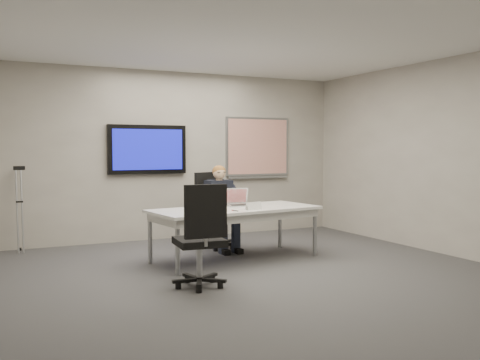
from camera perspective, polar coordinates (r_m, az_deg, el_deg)
name	(u,v)px	position (r m, az deg, el deg)	size (l,w,h in m)	color
floor	(258,275)	(6.50, 1.99, -10.11)	(6.00, 6.00, 0.02)	#3A3A3D
ceiling	(259,38)	(6.45, 2.04, 14.87)	(6.00, 6.00, 0.02)	silver
wall_back	(176,155)	(9.08, -6.89, 2.62)	(6.00, 0.02, 2.80)	gray
wall_front	(466,165)	(3.93, 22.96, 1.45)	(6.00, 0.02, 2.80)	gray
wall_right	(444,157)	(8.17, 20.97, 2.35)	(0.02, 6.00, 2.80)	gray
conference_table	(235,214)	(7.26, -0.51, -3.63)	(2.41, 1.25, 0.71)	white
tv_display	(147,149)	(8.88, -9.84, 3.23)	(1.30, 0.09, 0.80)	black
whiteboard	(258,148)	(9.67, 1.89, 3.46)	(1.25, 0.08, 1.10)	gray
office_chair_far	(215,224)	(8.18, -2.65, -4.75)	(0.72, 0.72, 1.15)	black
office_chair_near	(201,256)	(5.86, -4.21, -8.04)	(0.59, 0.59, 1.14)	black
seated_person	(223,216)	(7.94, -1.81, -3.90)	(0.41, 0.71, 1.26)	#212637
crutch	(20,208)	(8.44, -22.46, -2.79)	(0.17, 0.33, 1.29)	#96989D
laptop	(239,201)	(7.52, -0.16, -2.30)	(0.38, 0.37, 0.25)	#ABABAD
name_tent	(254,206)	(7.08, 1.47, -2.75)	(0.25, 0.07, 0.10)	white
pen	(235,211)	(6.90, -0.55, -3.28)	(0.01, 0.01, 0.13)	black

